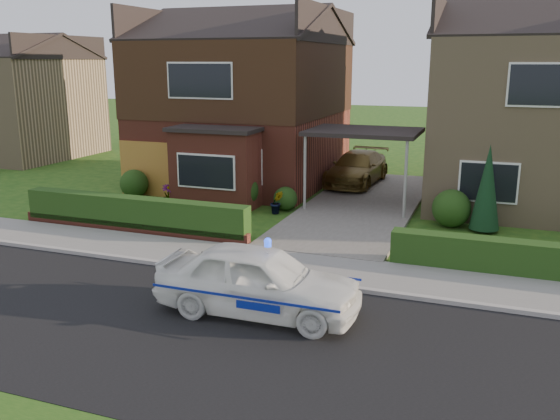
% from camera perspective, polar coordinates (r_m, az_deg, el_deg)
% --- Properties ---
extents(ground, '(120.00, 120.00, 0.00)m').
position_cam_1_polar(ground, '(11.50, -4.49, -12.17)').
color(ground, '#1B4813').
rests_on(ground, ground).
extents(road, '(60.00, 6.00, 0.02)m').
position_cam_1_polar(road, '(11.50, -4.49, -12.17)').
color(road, black).
rests_on(road, ground).
extents(kerb, '(60.00, 0.16, 0.12)m').
position_cam_1_polar(kerb, '(14.07, 0.72, -6.80)').
color(kerb, '#9E9993').
rests_on(kerb, ground).
extents(sidewalk, '(60.00, 2.00, 0.10)m').
position_cam_1_polar(sidewalk, '(15.00, 2.07, -5.48)').
color(sidewalk, slate).
rests_on(sidewalk, ground).
extents(driveway, '(3.80, 12.00, 0.12)m').
position_cam_1_polar(driveway, '(21.40, 7.86, 0.45)').
color(driveway, '#666059').
rests_on(driveway, ground).
extents(house_left, '(7.50, 9.53, 7.25)m').
position_cam_1_polar(house_left, '(25.39, -3.44, 11.27)').
color(house_left, brown).
rests_on(house_left, ground).
extents(house_right, '(7.50, 8.06, 7.25)m').
position_cam_1_polar(house_right, '(23.41, 24.03, 9.48)').
color(house_right, tan).
rests_on(house_right, ground).
extents(carport_link, '(3.80, 3.00, 2.77)m').
position_cam_1_polar(carport_link, '(20.90, 8.07, 7.35)').
color(carport_link, black).
rests_on(carport_link, ground).
extents(garage_door, '(2.20, 0.10, 2.10)m').
position_cam_1_polar(garage_door, '(23.41, -12.79, 3.89)').
color(garage_door, olive).
rests_on(garage_door, ground).
extents(dwarf_wall, '(7.70, 0.25, 0.36)m').
position_cam_1_polar(dwarf_wall, '(18.49, -14.05, -1.67)').
color(dwarf_wall, brown).
rests_on(dwarf_wall, ground).
extents(hedge_left, '(7.50, 0.55, 0.90)m').
position_cam_1_polar(hedge_left, '(18.66, -13.76, -2.08)').
color(hedge_left, '#183611').
rests_on(hedge_left, ground).
extents(hedge_right, '(7.50, 0.55, 0.80)m').
position_cam_1_polar(hedge_right, '(15.61, 24.41, -6.20)').
color(hedge_right, '#183611').
rests_on(hedge_right, ground).
extents(shrub_left_far, '(1.08, 1.08, 1.08)m').
position_cam_1_polar(shrub_left_far, '(23.27, -13.86, 2.48)').
color(shrub_left_far, '#183611').
rests_on(shrub_left_far, ground).
extents(shrub_left_mid, '(1.32, 1.32, 1.32)m').
position_cam_1_polar(shrub_left_mid, '(20.91, -3.88, 1.91)').
color(shrub_left_mid, '#183611').
rests_on(shrub_left_mid, ground).
extents(shrub_left_near, '(0.84, 0.84, 0.84)m').
position_cam_1_polar(shrub_left_near, '(20.65, 0.53, 1.10)').
color(shrub_left_near, '#183611').
rests_on(shrub_left_near, ground).
extents(shrub_right_near, '(1.20, 1.20, 1.20)m').
position_cam_1_polar(shrub_right_near, '(19.30, 16.17, 0.15)').
color(shrub_right_near, '#183611').
rests_on(shrub_right_near, ground).
extents(conifer_a, '(0.90, 0.90, 2.60)m').
position_cam_1_polar(conifer_a, '(18.92, 19.28, 1.81)').
color(conifer_a, black).
rests_on(conifer_a, ground).
extents(neighbour_left, '(6.50, 7.00, 5.20)m').
position_cam_1_polar(neighbour_left, '(35.25, -23.90, 8.94)').
color(neighbour_left, tan).
rests_on(neighbour_left, ground).
extents(police_car, '(3.91, 4.27, 1.61)m').
position_cam_1_polar(police_car, '(12.21, -2.10, -6.81)').
color(police_car, white).
rests_on(police_car, ground).
extents(driveway_car, '(2.10, 4.60, 1.31)m').
position_cam_1_polar(driveway_car, '(24.81, 7.43, 4.04)').
color(driveway_car, brown).
rests_on(driveway_car, driveway).
extents(potted_plant_a, '(0.46, 0.37, 0.76)m').
position_cam_1_polar(potted_plant_a, '(19.81, -16.42, -0.17)').
color(potted_plant_a, gray).
rests_on(potted_plant_a, ground).
extents(potted_plant_b, '(0.56, 0.52, 0.80)m').
position_cam_1_polar(potted_plant_b, '(20.14, -0.32, 0.70)').
color(potted_plant_b, gray).
rests_on(potted_plant_b, ground).
extents(potted_plant_c, '(0.61, 0.61, 0.78)m').
position_cam_1_polar(potted_plant_c, '(21.54, -10.75, 1.32)').
color(potted_plant_c, gray).
rests_on(potted_plant_c, ground).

